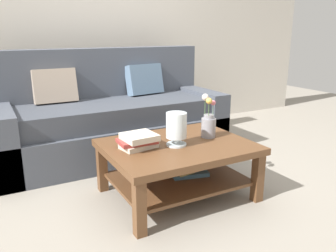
{
  "coord_description": "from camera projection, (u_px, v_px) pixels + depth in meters",
  "views": [
    {
      "loc": [
        -1.24,
        -2.44,
        1.24
      ],
      "look_at": [
        -0.02,
        -0.19,
        0.52
      ],
      "focal_mm": 36.71,
      "sensor_mm": 36.0,
      "label": 1
    }
  ],
  "objects": [
    {
      "name": "ground_plane",
      "position": [
        159.0,
        179.0,
        2.97
      ],
      "size": [
        10.0,
        10.0,
        0.0
      ],
      "primitive_type": "plane",
      "color": "gray"
    },
    {
      "name": "back_wall",
      "position": [
        94.0,
        20.0,
        4.0
      ],
      "size": [
        6.4,
        0.12,
        2.7
      ],
      "primitive_type": "cube",
      "color": "beige",
      "rests_on": "ground"
    },
    {
      "name": "couch",
      "position": [
        111.0,
        119.0,
        3.5
      ],
      "size": [
        2.23,
        0.9,
        1.06
      ],
      "color": "#474C56",
      "rests_on": "ground"
    },
    {
      "name": "coffee_table",
      "position": [
        178.0,
        158.0,
        2.6
      ],
      "size": [
        1.07,
        0.83,
        0.42
      ],
      "color": "brown",
      "rests_on": "ground"
    },
    {
      "name": "book_stack_main",
      "position": [
        139.0,
        141.0,
        2.45
      ],
      "size": [
        0.28,
        0.24,
        0.11
      ],
      "color": "beige",
      "rests_on": "coffee_table"
    },
    {
      "name": "glass_hurricane_vase",
      "position": [
        176.0,
        127.0,
        2.49
      ],
      "size": [
        0.15,
        0.15,
        0.25
      ],
      "color": "silver",
      "rests_on": "coffee_table"
    },
    {
      "name": "flower_pitcher",
      "position": [
        208.0,
        123.0,
        2.69
      ],
      "size": [
        0.11,
        0.12,
        0.34
      ],
      "color": "gray",
      "rests_on": "coffee_table"
    }
  ]
}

